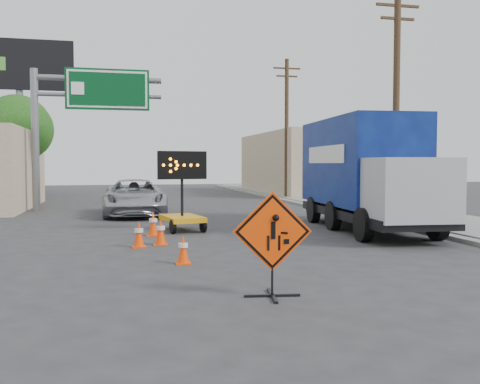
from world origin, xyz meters
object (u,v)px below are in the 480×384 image
object	(u,v)px
construction_sign	(272,242)
pickup_truck	(134,197)
arrow_board	(182,213)
box_truck	(365,179)

from	to	relation	value
construction_sign	pickup_truck	xyz separation A→B (m)	(-1.88, 15.34, -0.16)
arrow_board	pickup_truck	world-z (taller)	arrow_board
construction_sign	arrow_board	bearing A→B (deg)	100.92
construction_sign	pickup_truck	distance (m)	15.46
pickup_truck	arrow_board	bearing A→B (deg)	-76.30
construction_sign	box_truck	distance (m)	10.09
construction_sign	pickup_truck	bearing A→B (deg)	105.10
construction_sign	arrow_board	size ratio (longest dim) A/B	0.67
pickup_truck	box_truck	bearing A→B (deg)	-42.51
pickup_truck	box_truck	xyz separation A→B (m)	(7.62, -7.08, 0.95)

